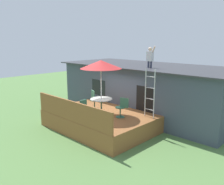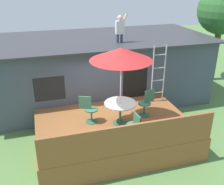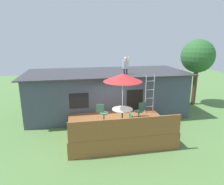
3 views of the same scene
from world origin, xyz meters
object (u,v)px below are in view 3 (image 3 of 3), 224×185
patio_umbrella (123,78)px  patio_chair_left (103,113)px  person_figure (126,64)px  patio_chair_right (140,111)px  step_ladder (150,94)px  patio_table (122,112)px  patio_chair_near (130,122)px  backyard_tree (198,57)px

patio_umbrella → patio_chair_left: 2.15m
person_figure → patio_chair_right: size_ratio=1.21×
step_ladder → patio_table: bearing=-147.3°
patio_table → patio_chair_near: size_ratio=1.13×
patio_table → patio_umbrella: bearing=90.0°
patio_chair_near → person_figure: bearing=-16.6°
patio_chair_left → backyard_tree: bearing=49.2°
person_figure → patio_chair_right: person_figure is taller
patio_table → patio_chair_right: bearing=15.6°
person_figure → patio_chair_near: size_ratio=1.21×
step_ladder → patio_chair_left: step_ladder is taller
person_figure → patio_table: bearing=-107.2°
patio_table → person_figure: (0.82, 2.65, 2.06)m
patio_table → person_figure: bearing=72.8°
patio_table → step_ladder: step_ladder is taller
patio_umbrella → step_ladder: patio_umbrella is taller
patio_chair_right → patio_chair_near: (-0.93, -1.33, 0.00)m
patio_umbrella → patio_chair_near: (0.10, -1.04, -1.89)m
step_ladder → patio_chair_left: 3.02m
patio_table → patio_chair_right: patio_chair_right is taller
patio_umbrella → person_figure: 2.79m
patio_umbrella → patio_table: bearing=-90.0°
patio_table → patio_chair_near: bearing=-84.4°
patio_chair_left → patio_chair_near: bearing=-31.7°
step_ladder → patio_chair_right: bearing=-132.7°
person_figure → patio_chair_left: 3.62m
step_ladder → patio_chair_near: (-1.78, -2.25, -0.64)m
backyard_tree → step_ladder: bearing=-147.0°
step_ladder → patio_chair_left: bearing=-163.7°
patio_umbrella → patio_chair_left: (-0.95, 0.38, -1.89)m
patio_umbrella → backyard_tree: size_ratio=0.52×
patio_umbrella → patio_chair_near: patio_umbrella is taller
patio_chair_left → patio_chair_right: bearing=19.2°
backyard_tree → patio_chair_right: bearing=-144.5°
person_figure → patio_chair_left: (-1.77, -2.27, -2.19)m
backyard_tree → patio_chair_near: bearing=-140.8°
patio_chair_left → step_ladder: bearing=38.2°
patio_chair_left → patio_chair_right: 1.98m
step_ladder → patio_chair_right: (-0.85, -0.92, -0.64)m
patio_umbrella → backyard_tree: (6.72, 4.34, 0.52)m
step_ladder → patio_chair_near: size_ratio=2.39×
patio_table → patio_chair_left: size_ratio=1.13×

